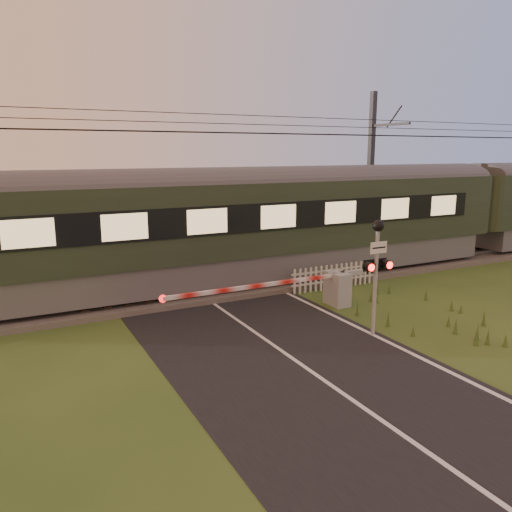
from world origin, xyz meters
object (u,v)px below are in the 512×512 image
boom_gate (329,288)px  picket_fence (336,276)px  crossing_signal (377,257)px  catenary_mast (371,173)px  train (468,208)px

boom_gate → picket_fence: 2.22m
crossing_signal → catenary_mast: (6.79, 8.44, 1.74)m
crossing_signal → catenary_mast: bearing=51.2°
crossing_signal → catenary_mast: 10.97m
catenary_mast → crossing_signal: bearing=-128.8°
crossing_signal → picket_fence: (1.93, 4.32, -1.70)m
train → boom_gate: 11.02m
catenary_mast → boom_gate: bearing=-137.8°
crossing_signal → picket_fence: size_ratio=0.84×
catenary_mast → picket_fence: bearing=-139.7°
train → catenary_mast: size_ratio=5.72×
train → boom_gate: bearing=-161.1°
train → catenary_mast: (-3.96, 2.23, 1.61)m
picket_fence → catenary_mast: bearing=40.3°
crossing_signal → picket_fence: 5.02m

